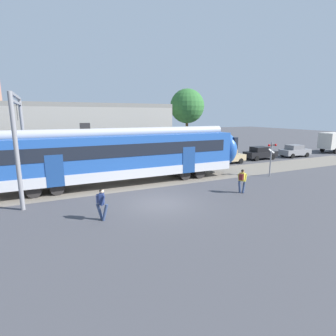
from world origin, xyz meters
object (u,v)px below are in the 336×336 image
object	(u,v)px
pedestrian_navy	(101,202)
parked_car_grey	(295,151)
pedestrian_yellow	(242,179)
parked_car_black	(260,153)
crossing_signal	(271,154)
parked_car_tan	(227,157)
box_truck	(335,141)

from	to	relation	value
pedestrian_navy	parked_car_grey	bearing A→B (deg)	21.15
pedestrian_yellow	parked_car_black	distance (m)	15.17
pedestrian_yellow	crossing_signal	distance (m)	6.36
parked_car_tan	crossing_signal	distance (m)	6.74
parked_car_black	parked_car_grey	xyz separation A→B (m)	(5.45, -0.43, 0.00)
box_truck	pedestrian_navy	bearing A→B (deg)	-163.04
pedestrian_yellow	crossing_signal	bearing A→B (deg)	27.05
parked_car_tan	parked_car_grey	xyz separation A→B (m)	(10.75, 0.10, 0.00)
pedestrian_yellow	crossing_signal	xyz separation A→B (m)	(5.59, 2.86, 1.02)
pedestrian_yellow	box_truck	world-z (taller)	box_truck
crossing_signal	parked_car_black	bearing A→B (deg)	50.84
crossing_signal	pedestrian_yellow	bearing A→B (deg)	-152.95
pedestrian_yellow	box_truck	xyz separation A→B (m)	(25.52, 10.04, 0.58)
parked_car_grey	box_truck	xyz separation A→B (m)	(8.66, 0.47, 0.79)
crossing_signal	pedestrian_navy	bearing A→B (deg)	-166.91
parked_car_tan	box_truck	xyz separation A→B (m)	(19.41, 0.58, 0.79)
pedestrian_navy	parked_car_black	world-z (taller)	pedestrian_navy
parked_car_tan	parked_car_black	size ratio (longest dim) A/B	1.01
pedestrian_navy	pedestrian_yellow	world-z (taller)	same
box_truck	crossing_signal	bearing A→B (deg)	-160.17
pedestrian_yellow	parked_car_grey	bearing A→B (deg)	29.58
pedestrian_yellow	parked_car_black	world-z (taller)	pedestrian_yellow
pedestrian_yellow	parked_car_black	bearing A→B (deg)	41.23
parked_car_black	parked_car_grey	bearing A→B (deg)	-4.52
pedestrian_navy	crossing_signal	bearing A→B (deg)	13.09
pedestrian_yellow	parked_car_grey	distance (m)	19.38
parked_car_grey	crossing_signal	distance (m)	13.17
parked_car_grey	crossing_signal	xyz separation A→B (m)	(-11.26, -6.71, 1.23)
parked_car_grey	pedestrian_yellow	bearing A→B (deg)	-150.42
pedestrian_yellow	parked_car_tan	xyz separation A→B (m)	(6.11, 9.46, -0.21)
parked_car_tan	box_truck	size ratio (longest dim) A/B	0.77
parked_car_grey	crossing_signal	size ratio (longest dim) A/B	1.35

